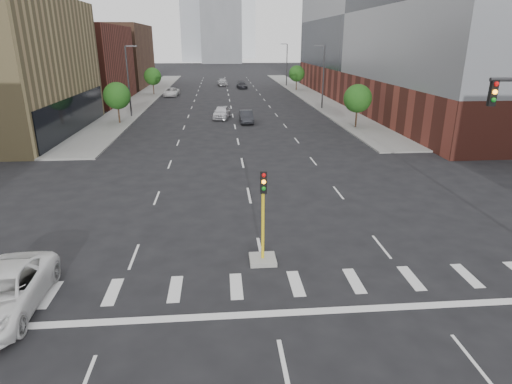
{
  "coord_description": "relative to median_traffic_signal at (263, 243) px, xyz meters",
  "views": [
    {
      "loc": [
        -1.79,
        -8.39,
        9.58
      ],
      "look_at": [
        -0.09,
        11.55,
        2.5
      ],
      "focal_mm": 30.0,
      "sensor_mm": 36.0,
      "label": 1
    }
  ],
  "objects": [
    {
      "name": "tree_right_far",
      "position": [
        14.0,
        71.03,
        2.42
      ],
      "size": [
        3.2,
        3.2,
        4.85
      ],
      "color": "#382619",
      "rests_on": "ground"
    },
    {
      "name": "sidewalk_left_far",
      "position": [
        -15.0,
        65.03,
        -0.9
      ],
      "size": [
        5.0,
        92.0,
        0.15
      ],
      "primitive_type": "cube",
      "color": "gray",
      "rests_on": "ground"
    },
    {
      "name": "car_deep_right",
      "position": [
        3.15,
        76.15,
        -0.3
      ],
      "size": [
        2.32,
        4.78,
        1.34
      ],
      "primitive_type": "imported",
      "rotation": [
        0.0,
        0.0,
        0.1
      ],
      "color": "#212227",
      "rests_on": "ground"
    },
    {
      "name": "tree_left_near",
      "position": [
        -14.0,
        36.03,
        2.42
      ],
      "size": [
        3.2,
        3.2,
        4.85
      ],
      "color": "#382619",
      "rests_on": "ground"
    },
    {
      "name": "streetlight_left",
      "position": [
        -13.41,
        41.03,
        4.04
      ],
      "size": [
        1.6,
        0.22,
        9.07
      ],
      "color": "#2D2D30",
      "rests_on": "ground"
    },
    {
      "name": "sidewalk_right_far",
      "position": [
        15.0,
        65.03,
        -0.9
      ],
      "size": [
        5.0,
        92.0,
        0.15
      ],
      "primitive_type": "cube",
      "color": "gray",
      "rests_on": "ground"
    },
    {
      "name": "building_left_far_a",
      "position": [
        -27.5,
        57.03,
        5.03
      ],
      "size": [
        20.0,
        22.0,
        12.0
      ],
      "primitive_type": "cube",
      "color": "brown",
      "rests_on": "ground"
    },
    {
      "name": "tree_right_near",
      "position": [
        14.0,
        31.03,
        2.42
      ],
      "size": [
        3.2,
        3.2,
        4.85
      ],
      "color": "#382619",
      "rests_on": "ground"
    },
    {
      "name": "parked_minivan",
      "position": [
        -10.0,
        -2.97,
        -0.18
      ],
      "size": [
        2.8,
        5.77,
        1.58
      ],
      "primitive_type": "imported",
      "rotation": [
        0.0,
        0.0,
        0.03
      ],
      "color": "white",
      "rests_on": "ground"
    },
    {
      "name": "car_mid_right",
      "position": [
        1.5,
        35.51,
        -0.23
      ],
      "size": [
        1.64,
        4.55,
        1.49
      ],
      "primitive_type": "imported",
      "rotation": [
        0.0,
        0.0,
        0.01
      ],
      "color": "#222328",
      "rests_on": "ground"
    },
    {
      "name": "car_near_left",
      "position": [
        -1.5,
        38.86,
        -0.15
      ],
      "size": [
        2.67,
        5.06,
        1.64
      ],
      "primitive_type": "imported",
      "rotation": [
        0.0,
        0.0,
        -0.16
      ],
      "color": "silver",
      "rests_on": "ground"
    },
    {
      "name": "building_right_main",
      "position": [
        29.5,
        51.03,
        10.03
      ],
      "size": [
        24.0,
        70.0,
        22.0
      ],
      "color": "brown",
      "rests_on": "ground"
    },
    {
      "name": "car_distant",
      "position": [
        -0.93,
        82.5,
        -0.11
      ],
      "size": [
        2.51,
        5.23,
        1.72
      ],
      "primitive_type": "imported",
      "rotation": [
        0.0,
        0.0,
        0.1
      ],
      "color": "#A4A5A9",
      "rests_on": "ground"
    },
    {
      "name": "streetlight_right_a",
      "position": [
        13.41,
        46.03,
        4.04
      ],
      "size": [
        1.6,
        0.22,
        9.07
      ],
      "color": "#2D2D30",
      "rests_on": "ground"
    },
    {
      "name": "streetlight_right_b",
      "position": [
        13.41,
        81.03,
        4.04
      ],
      "size": [
        1.6,
        0.22,
        9.07
      ],
      "color": "#2D2D30",
      "rests_on": "ground"
    },
    {
      "name": "building_left_far_b",
      "position": [
        -27.5,
        83.03,
        5.53
      ],
      "size": [
        20.0,
        24.0,
        13.0
      ],
      "primitive_type": "cube",
      "color": "brown",
      "rests_on": "ground"
    },
    {
      "name": "tower_mid",
      "position": [
        0.0,
        191.03,
        21.03
      ],
      "size": [
        18.0,
        18.0,
        44.0
      ],
      "primitive_type": "cube",
      "color": "slate",
      "rests_on": "ground"
    },
    {
      "name": "car_far_left",
      "position": [
        -10.5,
        63.99,
        -0.24
      ],
      "size": [
        2.71,
        5.4,
        1.47
      ],
      "primitive_type": "imported",
      "rotation": [
        0.0,
        0.0,
        -0.05
      ],
      "color": "silver",
      "rests_on": "ground"
    },
    {
      "name": "median_traffic_signal",
      "position": [
        0.0,
        0.0,
        0.0
      ],
      "size": [
        1.2,
        1.2,
        4.4
      ],
      "color": "#999993",
      "rests_on": "ground"
    },
    {
      "name": "tree_left_far",
      "position": [
        -14.0,
        66.03,
        2.42
      ],
      "size": [
        3.2,
        3.2,
        4.85
      ],
      "color": "#382619",
      "rests_on": "ground"
    }
  ]
}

